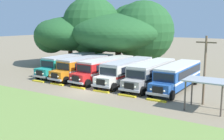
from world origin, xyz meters
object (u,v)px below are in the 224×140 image
object	(u,v)px
parked_bus_slot_1	(86,66)
parked_bus_slot_2	(106,68)
secondary_tree	(74,32)
parked_bus_slot_4	(152,73)
parked_bus_slot_5	(178,75)
utility_pole	(205,68)
broad_shade_tree	(120,30)
parked_bus_slot_3	(127,70)
parked_bus_slot_0	(69,64)
waiting_shelter	(207,83)

from	to	relation	value
parked_bus_slot_1	parked_bus_slot_2	xyz separation A→B (m)	(3.34, 0.06, 0.00)
secondary_tree	parked_bus_slot_4	bearing A→B (deg)	-22.93
parked_bus_slot_5	utility_pole	distance (m)	6.46
broad_shade_tree	utility_pole	world-z (taller)	broad_shade_tree
broad_shade_tree	parked_bus_slot_4	bearing A→B (deg)	-44.26
broad_shade_tree	parked_bus_slot_3	bearing A→B (deg)	-55.06
parked_bus_slot_5	secondary_tree	distance (m)	23.74
parked_bus_slot_0	broad_shade_tree	bearing A→B (deg)	166.60
parked_bus_slot_5	broad_shade_tree	distance (m)	18.05
utility_pole	parked_bus_slot_4	bearing A→B (deg)	148.03
parked_bus_slot_0	parked_bus_slot_5	world-z (taller)	same
parked_bus_slot_3	utility_pole	world-z (taller)	utility_pole
parked_bus_slot_2	secondary_tree	world-z (taller)	secondary_tree
parked_bus_slot_4	parked_bus_slot_1	bearing A→B (deg)	-89.97
parked_bus_slot_1	broad_shade_tree	world-z (taller)	broad_shade_tree
parked_bus_slot_1	parked_bus_slot_2	distance (m)	3.34
parked_bus_slot_4	parked_bus_slot_5	xyz separation A→B (m)	(3.21, 0.06, 0.00)
parked_bus_slot_5	utility_pole	size ratio (longest dim) A/B	1.70
secondary_tree	waiting_shelter	world-z (taller)	secondary_tree
parked_bus_slot_2	parked_bus_slot_3	world-z (taller)	same
parked_bus_slot_5	broad_shade_tree	size ratio (longest dim) A/B	0.59
parked_bus_slot_1	utility_pole	xyz separation A→B (m)	(17.22, -4.42, 1.85)
parked_bus_slot_0	parked_bus_slot_4	distance (m)	13.25
parked_bus_slot_3	waiting_shelter	distance (m)	12.86
parked_bus_slot_1	parked_bus_slot_4	size ratio (longest dim) A/B	1.01
parked_bus_slot_5	utility_pole	bearing A→B (deg)	41.41
parked_bus_slot_1	utility_pole	world-z (taller)	utility_pole
broad_shade_tree	parked_bus_slot_5	bearing A→B (deg)	-36.73
parked_bus_slot_4	broad_shade_tree	world-z (taller)	broad_shade_tree
parked_bus_slot_4	broad_shade_tree	distance (m)	15.73
parked_bus_slot_3	parked_bus_slot_4	world-z (taller)	same
parked_bus_slot_1	waiting_shelter	size ratio (longest dim) A/B	3.04
parked_bus_slot_2	broad_shade_tree	distance (m)	12.30
parked_bus_slot_5	utility_pole	world-z (taller)	utility_pole
secondary_tree	utility_pole	size ratio (longest dim) A/B	2.12
parked_bus_slot_1	parked_bus_slot_5	bearing A→B (deg)	95.10
parked_bus_slot_2	parked_bus_slot_5	distance (m)	9.78
parked_bus_slot_1	secondary_tree	bearing A→B (deg)	-128.19
parked_bus_slot_0	parked_bus_slot_3	world-z (taller)	same
parked_bus_slot_1	parked_bus_slot_5	xyz separation A→B (m)	(13.11, 0.21, 0.00)
parked_bus_slot_4	utility_pole	world-z (taller)	utility_pole
parked_bus_slot_4	parked_bus_slot_3	bearing A→B (deg)	-89.03
secondary_tree	utility_pole	bearing A→B (deg)	-25.62
parked_bus_slot_2	parked_bus_slot_4	distance (m)	6.56
parked_bus_slot_0	parked_bus_slot_2	world-z (taller)	same
parked_bus_slot_0	utility_pole	xyz separation A→B (m)	(20.57, -4.74, 1.85)
parked_bus_slot_3	parked_bus_slot_5	size ratio (longest dim) A/B	1.00
parked_bus_slot_4	utility_pole	size ratio (longest dim) A/B	1.70
parked_bus_slot_4	parked_bus_slot_5	world-z (taller)	same
secondary_tree	parked_bus_slot_0	bearing A→B (deg)	-54.59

